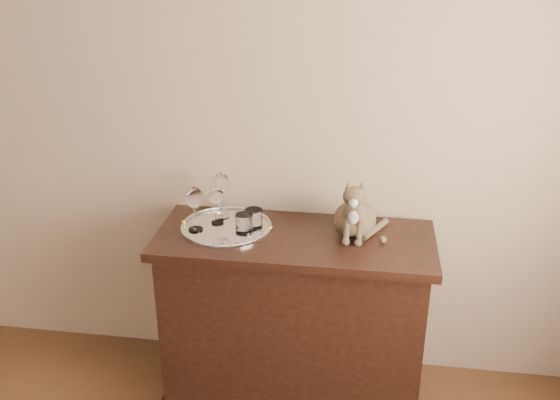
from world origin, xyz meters
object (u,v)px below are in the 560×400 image
(tray, at_px, (226,228))
(tumbler_a, at_px, (244,224))
(wine_glass_d, at_px, (217,205))
(cat, at_px, (356,203))
(wine_glass_b, at_px, (221,195))
(sideboard, at_px, (294,319))
(tumbler_c, at_px, (254,219))
(wine_glass_c, at_px, (194,209))

(tray, distance_m, tumbler_a, 0.11)
(wine_glass_d, bearing_deg, cat, 0.32)
(tray, distance_m, wine_glass_b, 0.16)
(wine_glass_d, bearing_deg, tumbler_a, -29.11)
(sideboard, distance_m, cat, 0.62)
(sideboard, height_order, wine_glass_d, wine_glass_d)
(tray, distance_m, tumbler_c, 0.13)
(sideboard, bearing_deg, wine_glass_c, -177.69)
(tray, relative_size, wine_glass_d, 2.25)
(sideboard, height_order, tray, tray)
(sideboard, height_order, tumbler_c, tumbler_c)
(tray, relative_size, wine_glass_c, 1.98)
(wine_glass_b, bearing_deg, sideboard, -21.20)
(wine_glass_c, distance_m, cat, 0.69)
(sideboard, distance_m, tumbler_c, 0.51)
(sideboard, relative_size, wine_glass_c, 5.94)
(wine_glass_b, height_order, tumbler_a, wine_glass_b)
(tumbler_a, relative_size, tumbler_c, 0.99)
(tray, distance_m, cat, 0.58)
(wine_glass_c, distance_m, wine_glass_d, 0.11)
(wine_glass_c, bearing_deg, tray, 20.39)
(cat, bearing_deg, wine_glass_d, -176.75)
(wine_glass_d, distance_m, tumbler_a, 0.16)
(wine_glass_b, xyz_separation_m, tumbler_a, (0.13, -0.15, -0.06))
(wine_glass_b, distance_m, tumbler_c, 0.20)
(wine_glass_b, height_order, cat, cat)
(wine_glass_d, bearing_deg, wine_glass_b, 86.32)
(tray, relative_size, cat, 1.42)
(wine_glass_c, distance_m, tumbler_a, 0.22)
(sideboard, height_order, tumbler_a, tumbler_a)
(tray, bearing_deg, wine_glass_c, -159.61)
(tray, xyz_separation_m, tumbler_c, (0.12, 0.01, 0.05))
(wine_glass_b, bearing_deg, wine_glass_d, -93.68)
(sideboard, height_order, wine_glass_b, wine_glass_b)
(wine_glass_d, xyz_separation_m, cat, (0.61, 0.00, 0.04))
(wine_glass_d, height_order, tumbler_a, wine_glass_d)
(sideboard, relative_size, tumbler_c, 13.73)
(cat, bearing_deg, tumbler_a, -167.35)
(wine_glass_b, bearing_deg, tumbler_a, -48.31)
(tumbler_a, bearing_deg, sideboard, 3.82)
(sideboard, relative_size, cat, 4.26)
(wine_glass_c, bearing_deg, tumbler_a, 0.80)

